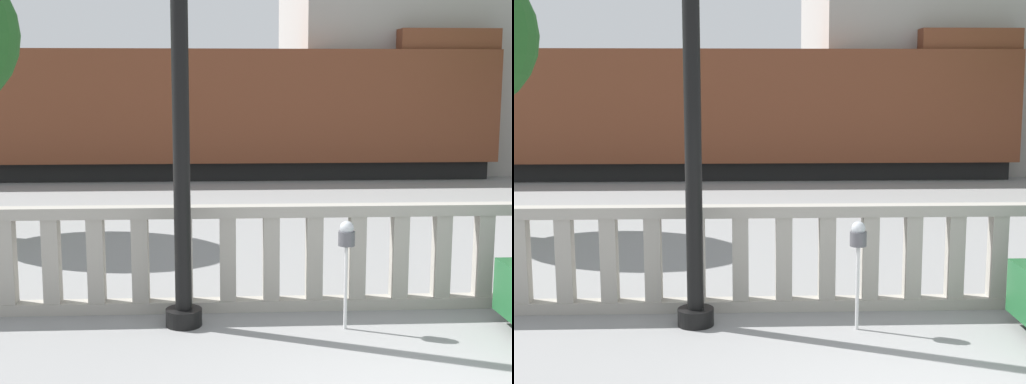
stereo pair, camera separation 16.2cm
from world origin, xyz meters
TOP-DOWN VIEW (x-y plane):
  - balustrade at (-0.00, 3.29)m, footprint 14.54×0.24m
  - lamppost at (-2.42, 2.75)m, footprint 0.43×0.43m
  - parking_meter at (-0.55, 2.53)m, footprint 0.19×0.19m
  - train_near at (-3.29, 16.44)m, footprint 19.36×2.99m

SIDE VIEW (x-z plane):
  - balustrade at x=0.00m, z-range 0.00..1.33m
  - parking_meter at x=-0.55m, z-range 0.40..1.68m
  - train_near at x=-3.29m, z-range -0.20..4.19m
  - lamppost at x=-2.42m, z-range -0.18..5.41m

